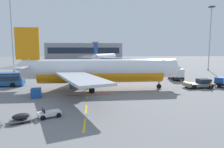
{
  "coord_description": "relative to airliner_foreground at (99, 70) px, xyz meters",
  "views": [
    {
      "loc": [
        18.93,
        -12.5,
        7.93
      ],
      "look_at": [
        23.26,
        30.76,
        2.68
      ],
      "focal_mm": 31.49,
      "sensor_mm": 36.0,
      "label": 1
    }
  ],
  "objects": [
    {
      "name": "apron_light_mast_far",
      "position": [
        44.87,
        35.02,
        11.5
      ],
      "size": [
        1.8,
        1.8,
        24.83
      ],
      "color": "slate",
      "rests_on": "ground"
    },
    {
      "name": "ground",
      "position": [
        19.86,
        13.61,
        -3.95
      ],
      "size": [
        400.0,
        400.0,
        0.0
      ],
      "primitive_type": "plane",
      "color": "slate"
    },
    {
      "name": "ground_crew_worker",
      "position": [
        22.47,
        -2.17,
        -2.99
      ],
      "size": [
        0.4,
        0.6,
        1.69
      ],
      "color": "#191E38",
      "rests_on": "ground"
    },
    {
      "name": "baggage_train",
      "position": [
        -10.51,
        -17.61,
        -3.42
      ],
      "size": [
        11.05,
        6.45,
        1.14
      ],
      "color": "silver",
      "rests_on": "ground"
    },
    {
      "name": "catering_truck",
      "position": [
        21.32,
        11.87,
        -2.3
      ],
      "size": [
        3.35,
        7.25,
        3.14
      ],
      "color": "black",
      "rests_on": "ground"
    },
    {
      "name": "terminal_satellite",
      "position": [
        -8.22,
        145.02,
        3.12
      ],
      "size": [
        66.3,
        26.02,
        15.71
      ],
      "color": "gray",
      "rests_on": "ground"
    },
    {
      "name": "airliner_foreground",
      "position": [
        0.0,
        0.0,
        0.0
      ],
      "size": [
        34.67,
        34.63,
        12.2
      ],
      "color": "white",
      "rests_on": "ground"
    },
    {
      "name": "airliner_mid_left",
      "position": [
        6.24,
        78.72,
        -0.15
      ],
      "size": [
        30.54,
        32.15,
        11.74
      ],
      "color": "white",
      "rests_on": "ground"
    },
    {
      "name": "pushback_tug",
      "position": [
        21.42,
        0.12,
        -3.05
      ],
      "size": [
        6.15,
        3.46,
        2.08
      ],
      "color": "slate",
      "rests_on": "ground"
    },
    {
      "name": "apron_light_mast_near",
      "position": [
        -29.2,
        34.17,
        12.53
      ],
      "size": [
        1.8,
        1.8,
        26.73
      ],
      "color": "slate",
      "rests_on": "ground"
    },
    {
      "name": "apron_paint_markings",
      "position": [
        -2.14,
        10.84,
        -3.95
      ],
      "size": [
        8.0,
        96.03,
        0.01
      ],
      "color": "yellow",
      "rests_on": "ground"
    },
    {
      "name": "uld_cargo_container",
      "position": [
        -10.7,
        -5.43,
        -3.15
      ],
      "size": [
        1.88,
        1.85,
        1.6
      ],
      "color": "#194C9E",
      "rests_on": "ground"
    }
  ]
}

